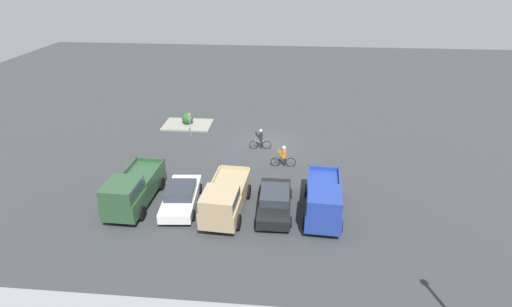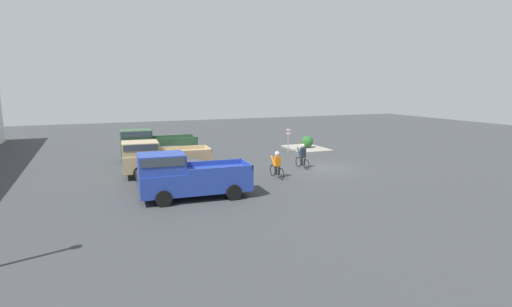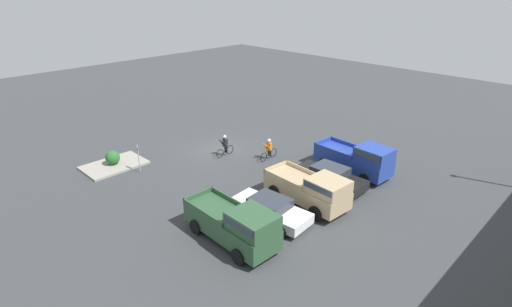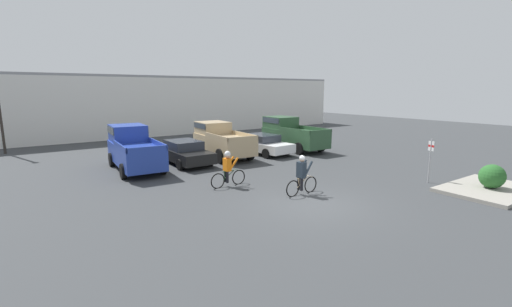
{
  "view_description": "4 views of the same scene",
  "coord_description": "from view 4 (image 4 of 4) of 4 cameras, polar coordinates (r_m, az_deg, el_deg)",
  "views": [
    {
      "loc": [
        -1.72,
        29.32,
        13.42
      ],
      "look_at": [
        0.53,
        4.47,
        1.2
      ],
      "focal_mm": 28.0,
      "sensor_mm": 36.0,
      "label": 1
    },
    {
      "loc": [
        -22.5,
        14.06,
        5.47
      ],
      "look_at": [
        0.53,
        4.47,
        1.2
      ],
      "focal_mm": 28.0,
      "sensor_mm": 36.0,
      "label": 2
    },
    {
      "loc": [
        18.55,
        22.34,
        12.23
      ],
      "look_at": [
        0.53,
        4.47,
        1.2
      ],
      "focal_mm": 28.0,
      "sensor_mm": 36.0,
      "label": 3
    },
    {
      "loc": [
        -8.85,
        -8.9,
        4.23
      ],
      "look_at": [
        0.53,
        4.47,
        1.2
      ],
      "focal_mm": 24.0,
      "sensor_mm": 36.0,
      "label": 4
    }
  ],
  "objects": [
    {
      "name": "shrub",
      "position": [
        17.54,
        34.68,
        -3.14
      ],
      "size": [
        1.02,
        1.02,
        1.02
      ],
      "color": "#286028",
      "rests_on": "curb_island"
    },
    {
      "name": "cyclist_0",
      "position": [
        14.11,
        7.64,
        -3.57
      ],
      "size": [
        1.73,
        0.46,
        1.67
      ],
      "color": "black",
      "rests_on": "ground_plane"
    },
    {
      "name": "sedan_1",
      "position": [
        23.09,
        0.97,
        1.63
      ],
      "size": [
        2.31,
        4.75,
        1.31
      ],
      "color": "white",
      "rests_on": "ground_plane"
    },
    {
      "name": "fire_lane_sign",
      "position": [
        17.58,
        27.05,
        -0.42
      ],
      "size": [
        0.09,
        0.3,
        2.05
      ],
      "color": "#9E9EA3",
      "rests_on": "ground_plane"
    },
    {
      "name": "pickup_truck_0",
      "position": [
        19.75,
        -19.81,
        0.97
      ],
      "size": [
        2.4,
        5.45,
        2.3
      ],
      "color": "#233D9E",
      "rests_on": "ground_plane"
    },
    {
      "name": "warehouse_building",
      "position": [
        37.27,
        -21.49,
        7.55
      ],
      "size": [
        46.59,
        10.56,
        5.55
      ],
      "color": "silver",
      "rests_on": "ground_plane"
    },
    {
      "name": "pickup_truck_1",
      "position": [
        22.15,
        -5.96,
        2.41
      ],
      "size": [
        2.49,
        5.34,
        2.16
      ],
      "color": "tan",
      "rests_on": "ground_plane"
    },
    {
      "name": "sedan_0",
      "position": [
        20.39,
        -11.94,
        0.25
      ],
      "size": [
        2.05,
        4.72,
        1.36
      ],
      "color": "black",
      "rests_on": "ground_plane"
    },
    {
      "name": "ground_plane",
      "position": [
        13.24,
        9.38,
        -8.27
      ],
      "size": [
        80.0,
        80.0,
        0.0
      ],
      "primitive_type": "plane",
      "color": "#383A3D"
    },
    {
      "name": "pickup_truck_2",
      "position": [
        25.02,
        5.74,
        3.44
      ],
      "size": [
        2.3,
        5.49,
        2.28
      ],
      "color": "#2D5133",
      "rests_on": "ground_plane"
    },
    {
      "name": "curb_island",
      "position": [
        17.69,
        34.26,
        -4.94
      ],
      "size": [
        4.2,
        2.84,
        0.15
      ],
      "primitive_type": "cube",
      "color": "gray",
      "rests_on": "ground_plane"
    },
    {
      "name": "cyclist_1",
      "position": [
        15.21,
        -4.72,
        -2.41
      ],
      "size": [
        1.8,
        0.46,
        1.63
      ],
      "color": "black",
      "rests_on": "ground_plane"
    }
  ]
}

